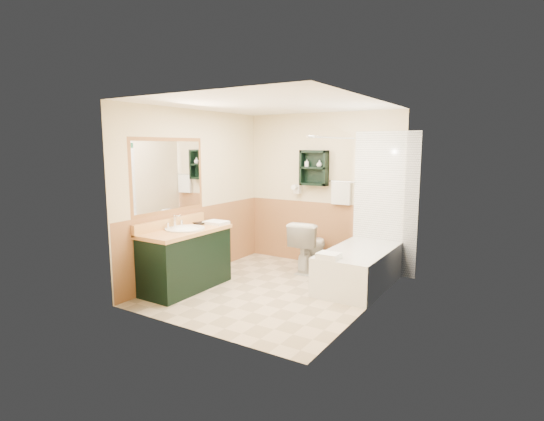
{
  "coord_description": "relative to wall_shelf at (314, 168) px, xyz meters",
  "views": [
    {
      "loc": [
        2.86,
        -4.59,
        1.89
      ],
      "look_at": [
        -0.12,
        0.2,
        1.03
      ],
      "focal_mm": 28.0,
      "sensor_mm": 36.0,
      "label": 1
    }
  ],
  "objects": [
    {
      "name": "floor",
      "position": [
        0.1,
        -1.41,
        -1.55
      ],
      "size": [
        3.0,
        3.0,
        0.0
      ],
      "primitive_type": "plane",
      "color": "#C2AC8D",
      "rests_on": "ground"
    },
    {
      "name": "back_wall",
      "position": [
        0.1,
        0.11,
        -0.35
      ],
      "size": [
        2.6,
        0.04,
        2.4
      ],
      "primitive_type": "cube",
      "color": "#F4E7BF",
      "rests_on": "ground"
    },
    {
      "name": "left_wall",
      "position": [
        -1.22,
        -1.41,
        -0.35
      ],
      "size": [
        0.04,
        3.0,
        2.4
      ],
      "primitive_type": "cube",
      "color": "#F4E7BF",
      "rests_on": "ground"
    },
    {
      "name": "right_wall",
      "position": [
        1.42,
        -1.41,
        -0.35
      ],
      "size": [
        0.04,
        3.0,
        2.4
      ],
      "primitive_type": "cube",
      "color": "#F4E7BF",
      "rests_on": "ground"
    },
    {
      "name": "ceiling",
      "position": [
        0.1,
        -1.41,
        0.87
      ],
      "size": [
        2.6,
        3.0,
        0.04
      ],
      "primitive_type": "cube",
      "color": "white",
      "rests_on": "back_wall"
    },
    {
      "name": "wainscot_left",
      "position": [
        -1.19,
        -1.41,
        -1.05
      ],
      "size": [
        2.98,
        2.98,
        1.0
      ],
      "primitive_type": null,
      "color": "#AF7047",
      "rests_on": "left_wall"
    },
    {
      "name": "wainscot_back",
      "position": [
        0.1,
        0.08,
        -1.05
      ],
      "size": [
        2.58,
        2.58,
        1.0
      ],
      "primitive_type": null,
      "color": "#AF7047",
      "rests_on": "back_wall"
    },
    {
      "name": "mirror_frame",
      "position": [
        -1.17,
        -1.96,
        -0.05
      ],
      "size": [
        1.3,
        1.3,
        1.0
      ],
      "primitive_type": null,
      "color": "brown",
      "rests_on": "left_wall"
    },
    {
      "name": "mirror_glass",
      "position": [
        -1.17,
        -1.96,
        -0.05
      ],
      "size": [
        1.2,
        1.2,
        0.9
      ],
      "primitive_type": null,
      "color": "white",
      "rests_on": "left_wall"
    },
    {
      "name": "tile_right",
      "position": [
        1.38,
        -0.66,
        -0.5
      ],
      "size": [
        1.5,
        1.5,
        2.1
      ],
      "primitive_type": null,
      "color": "white",
      "rests_on": "right_wall"
    },
    {
      "name": "tile_back",
      "position": [
        1.13,
        0.07,
        -0.5
      ],
      "size": [
        0.95,
        0.95,
        2.1
      ],
      "primitive_type": null,
      "color": "white",
      "rests_on": "back_wall"
    },
    {
      "name": "tile_accent",
      "position": [
        1.37,
        -0.66,
        0.35
      ],
      "size": [
        1.5,
        1.5,
        0.1
      ],
      "primitive_type": null,
      "color": "#14472B",
      "rests_on": "right_wall"
    },
    {
      "name": "wall_shelf",
      "position": [
        0.0,
        0.0,
        0.0
      ],
      "size": [
        0.45,
        0.15,
        0.55
      ],
      "primitive_type": "cube",
      "color": "black",
      "rests_on": "back_wall"
    },
    {
      "name": "hair_dryer",
      "position": [
        -0.3,
        0.02,
        -0.35
      ],
      "size": [
        0.1,
        0.24,
        0.18
      ],
      "primitive_type": null,
      "color": "white",
      "rests_on": "back_wall"
    },
    {
      "name": "towel_bar",
      "position": [
        0.45,
        0.04,
        -0.2
      ],
      "size": [
        0.4,
        0.06,
        0.4
      ],
      "primitive_type": null,
      "color": "silver",
      "rests_on": "back_wall"
    },
    {
      "name": "curtain_rod",
      "position": [
        0.63,
        -0.66,
        0.45
      ],
      "size": [
        0.03,
        1.6,
        0.03
      ],
      "primitive_type": "cylinder",
      "rotation": [
        1.57,
        0.0,
        0.0
      ],
      "color": "silver",
      "rests_on": "back_wall"
    },
    {
      "name": "shower_curtain",
      "position": [
        0.63,
        -0.48,
        -0.4
      ],
      "size": [
        1.05,
        1.05,
        1.7
      ],
      "primitive_type": null,
      "color": "beige",
      "rests_on": "curtain_rod"
    },
    {
      "name": "vanity",
      "position": [
        -0.89,
        -1.97,
        -1.15
      ],
      "size": [
        0.59,
        1.27,
        0.81
      ],
      "primitive_type": "cube",
      "color": "black",
      "rests_on": "ground"
    },
    {
      "name": "bathtub",
      "position": [
        1.03,
        -0.65,
        -1.3
      ],
      "size": [
        0.76,
        1.5,
        0.51
      ],
      "primitive_type": "cube",
      "color": "silver",
      "rests_on": "ground"
    },
    {
      "name": "toilet",
      "position": [
        0.11,
        -0.35,
        -1.17
      ],
      "size": [
        0.5,
        0.81,
        0.76
      ],
      "primitive_type": "imported",
      "rotation": [
        0.0,
        0.0,
        3.23
      ],
      "color": "silver",
      "rests_on": "ground"
    },
    {
      "name": "counter_towel",
      "position": [
        -0.79,
        -1.45,
        -0.72
      ],
      "size": [
        0.31,
        0.24,
        0.04
      ],
      "primitive_type": "cube",
      "color": "silver",
      "rests_on": "vanity"
    },
    {
      "name": "vanity_book",
      "position": [
        -1.06,
        -1.5,
        -0.63
      ],
      "size": [
        0.17,
        0.06,
        0.23
      ],
      "primitive_type": "imported",
      "rotation": [
        0.0,
        0.0,
        -0.2
      ],
      "color": "black",
      "rests_on": "vanity"
    },
    {
      "name": "tub_towel",
      "position": [
        0.86,
        -1.29,
        -1.01
      ],
      "size": [
        0.27,
        0.22,
        0.07
      ],
      "primitive_type": "cube",
      "color": "silver",
      "rests_on": "bathtub"
    },
    {
      "name": "soap_bottle_a",
      "position": [
        -0.12,
        -0.01,
        0.04
      ],
      "size": [
        0.07,
        0.13,
        0.06
      ],
      "primitive_type": "imported",
      "rotation": [
        0.0,
        0.0,
        0.16
      ],
      "color": "silver",
      "rests_on": "wall_shelf"
    },
    {
      "name": "soap_bottle_b",
      "position": [
        0.1,
        -0.01,
        0.06
      ],
      "size": [
        0.09,
        0.11,
        0.09
      ],
      "primitive_type": "imported",
      "rotation": [
        0.0,
        0.0,
        0.05
      ],
      "color": "silver",
      "rests_on": "wall_shelf"
    }
  ]
}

